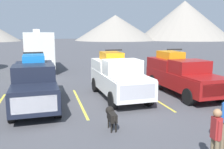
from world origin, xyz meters
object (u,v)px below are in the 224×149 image
object	(u,v)px
person_b	(216,134)
camper_trailer_a	(38,49)
pickup_truck_c	(181,74)
dog	(111,115)
pickup_truck_b	(118,76)
pickup_truck_a	(35,82)

from	to	relation	value
person_b	camper_trailer_a	bearing A→B (deg)	105.11
pickup_truck_c	dog	distance (m)	6.84
pickup_truck_b	dog	bearing A→B (deg)	-109.18
person_b	pickup_truck_a	bearing A→B (deg)	123.70
pickup_truck_a	person_b	xyz separation A→B (m)	(4.83, -7.24, -0.22)
pickup_truck_b	pickup_truck_c	size ratio (longest dim) A/B	0.92
pickup_truck_c	pickup_truck_a	bearing A→B (deg)	-177.76
pickup_truck_c	dog	bearing A→B (deg)	-141.56
pickup_truck_b	dog	size ratio (longest dim) A/B	5.37
pickup_truck_b	camper_trailer_a	bearing A→B (deg)	112.81
pickup_truck_b	person_b	distance (m)	7.70
pickup_truck_a	person_b	world-z (taller)	pickup_truck_a
pickup_truck_b	camper_trailer_a	world-z (taller)	camper_trailer_a
pickup_truck_b	camper_trailer_a	xyz separation A→B (m)	(-4.53, 10.78, 0.83)
pickup_truck_c	camper_trailer_a	bearing A→B (deg)	127.47
pickup_truck_c	camper_trailer_a	xyz separation A→B (m)	(-8.35, 10.90, 0.86)
pickup_truck_b	camper_trailer_a	size ratio (longest dim) A/B	0.71
pickup_truck_b	dog	world-z (taller)	pickup_truck_b
pickup_truck_a	person_b	size ratio (longest dim) A/B	3.55
camper_trailer_a	person_b	size ratio (longest dim) A/B	4.57
pickup_truck_a	pickup_truck_c	bearing A→B (deg)	2.24
camper_trailer_a	dog	size ratio (longest dim) A/B	7.54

